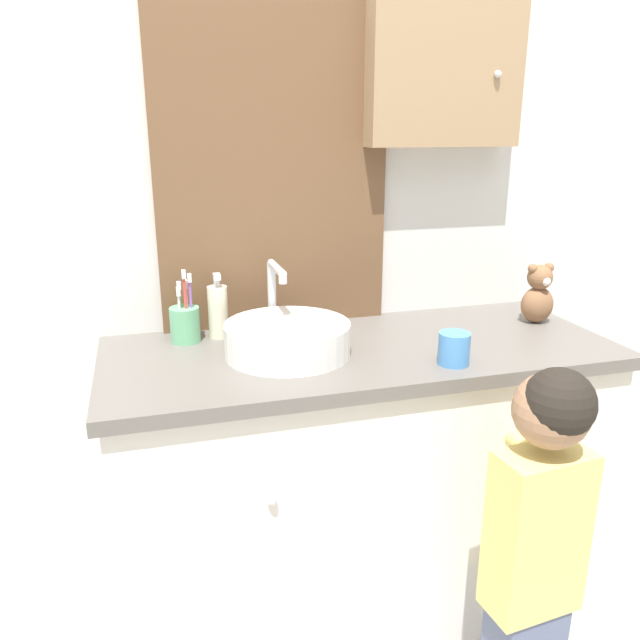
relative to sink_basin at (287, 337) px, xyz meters
The scene contains 8 objects.
wall_back 0.51m from the sink_basin, 54.02° to the left, with size 3.20×0.18×2.50m.
vanity_counter 0.53m from the sink_basin, ahead, with size 1.35×0.55×0.89m.
sink_basin is the anchor object (origin of this frame).
toothbrush_holder 0.30m from the sink_basin, 145.26° to the left, with size 0.08×0.08×0.20m.
soap_dispenser 0.24m from the sink_basin, 129.71° to the left, with size 0.05×0.05×0.18m.
child_figure 0.74m from the sink_basin, 44.37° to the right, with size 0.22×0.48×0.98m.
teddy_bear 0.78m from the sink_basin, ahead, with size 0.10×0.08×0.18m.
drinking_cup 0.42m from the sink_basin, 25.77° to the right, with size 0.08×0.08×0.08m, color #4789D1.
Camera 1 is at (-0.54, -1.15, 1.45)m, focal length 35.00 mm.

